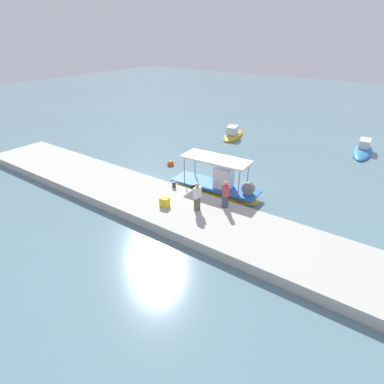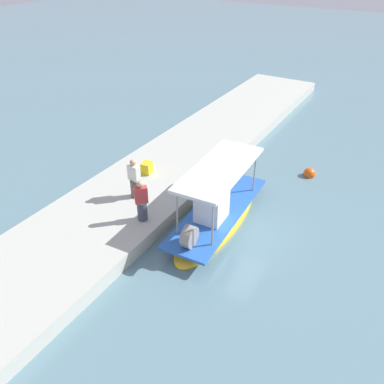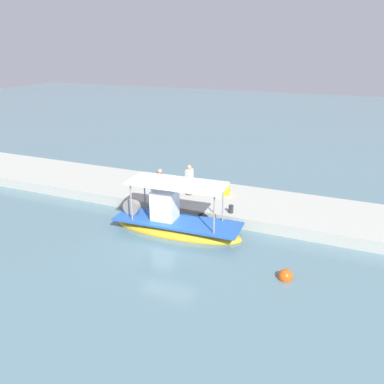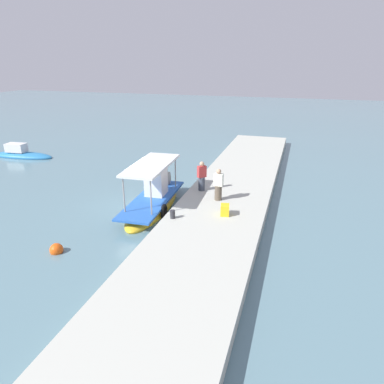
{
  "view_description": "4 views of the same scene",
  "coord_description": "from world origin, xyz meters",
  "views": [
    {
      "loc": [
        9.79,
        -17.01,
        9.85
      ],
      "look_at": [
        0.07,
        -3.23,
        1.12
      ],
      "focal_mm": 29.39,
      "sensor_mm": 36.0,
      "label": 1
    },
    {
      "loc": [
        11.61,
        5.01,
        9.51
      ],
      "look_at": [
        -0.22,
        -2.03,
        0.76
      ],
      "focal_mm": 37.27,
      "sensor_mm": 36.0,
      "label": 2
    },
    {
      "loc": [
        -7.11,
        14.57,
        8.34
      ],
      "look_at": [
        0.49,
        -3.25,
        1.04
      ],
      "focal_mm": 36.84,
      "sensor_mm": 36.0,
      "label": 3
    },
    {
      "loc": [
        -16.23,
        -7.8,
        7.61
      ],
      "look_at": [
        0.79,
        -2.62,
        0.92
      ],
      "focal_mm": 33.54,
      "sensor_mm": 36.0,
      "label": 4
    }
  ],
  "objects": [
    {
      "name": "main_fishing_boat",
      "position": [
        0.24,
        -0.63,
        0.43
      ],
      "size": [
        6.35,
        2.15,
        2.83
      ],
      "color": "gold",
      "rests_on": "ground_plane"
    },
    {
      "name": "fisherman_by_crate",
      "position": [
        2.12,
        -2.79,
        1.33
      ],
      "size": [
        0.53,
        0.53,
        1.68
      ],
      "color": "#3E4451",
      "rests_on": "dock_quay"
    },
    {
      "name": "marker_buoy",
      "position": [
        -5.34,
        1.41,
        0.11
      ],
      "size": [
        0.56,
        0.56,
        0.56
      ],
      "color": "#EA5313",
      "rests_on": "ground_plane"
    },
    {
      "name": "moored_boat_near",
      "position": [
        6.92,
        13.74,
        0.18
      ],
      "size": [
        1.89,
        5.28,
        1.34
      ],
      "color": "#2B78B6",
      "rests_on": "ground_plane"
    },
    {
      "name": "ground_plane",
      "position": [
        0.0,
        0.0,
        0.0
      ],
      "size": [
        120.0,
        120.0,
        0.0
      ],
      "primitive_type": "plane",
      "color": "slate"
    },
    {
      "name": "cargo_crate",
      "position": [
        -0.83,
        -4.75,
        0.83
      ],
      "size": [
        0.57,
        0.49,
        0.51
      ],
      "primitive_type": "cube",
      "rotation": [
        0.0,
        0.0,
        0.18
      ],
      "color": "yellow",
      "rests_on": "dock_quay"
    },
    {
      "name": "dock_quay",
      "position": [
        0.0,
        -4.32,
        0.29
      ],
      "size": [
        36.0,
        4.55,
        0.57
      ],
      "primitive_type": "cube",
      "color": "#B7B9AD",
      "rests_on": "ground_plane"
    },
    {
      "name": "fisherman_near_bollard",
      "position": [
        0.98,
        -4.0,
        1.34
      ],
      "size": [
        0.41,
        0.5,
        1.69
      ],
      "color": "brown",
      "rests_on": "dock_quay"
    },
    {
      "name": "mooring_bollard",
      "position": [
        -1.9,
        -2.5,
        0.77
      ],
      "size": [
        0.24,
        0.24,
        0.39
      ],
      "primitive_type": "cylinder",
      "color": "#2D2D33",
      "rests_on": "dock_quay"
    }
  ]
}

